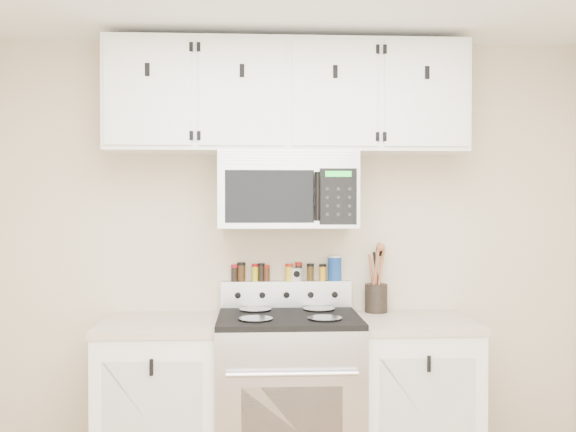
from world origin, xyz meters
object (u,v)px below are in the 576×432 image
(utensil_crock, at_px, (376,296))
(salt_canister, at_px, (335,268))
(microwave, at_px, (288,190))
(range, at_px, (289,400))

(utensil_crock, distance_m, salt_canister, 0.29)
(microwave, bearing_deg, salt_canister, 28.57)
(utensil_crock, xyz_separation_m, salt_canister, (-0.24, 0.05, 0.16))
(utensil_crock, relative_size, salt_canister, 2.61)
(range, bearing_deg, microwave, 89.77)
(range, xyz_separation_m, microwave, (0.00, 0.13, 1.14))
(microwave, relative_size, salt_canister, 5.17)
(range, distance_m, microwave, 1.15)
(microwave, bearing_deg, range, -90.23)
(range, height_order, utensil_crock, utensil_crock)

